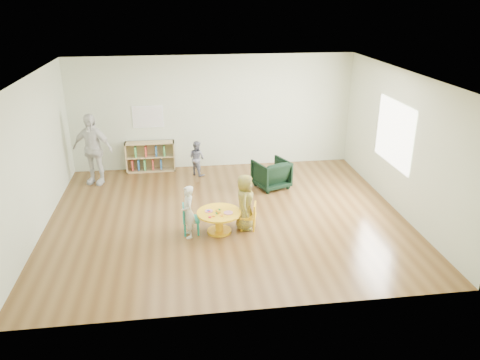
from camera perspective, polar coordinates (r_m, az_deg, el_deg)
The scene contains 11 objects.
room at distance 8.73m, azimuth -1.67°, elevation 6.74°, with size 7.10×7.00×2.80m.
activity_table at distance 8.71m, azimuth -2.57°, elevation -4.66°, with size 0.82×0.82×0.46m.
kid_chair_left at distance 8.70m, azimuth -6.27°, elevation -4.66°, with size 0.31×0.31×0.57m.
kid_chair_right at distance 8.81m, azimuth 1.27°, elevation -4.33°, with size 0.34×0.34×0.53m.
bookshelf at distance 11.89m, azimuth -10.92°, elevation 2.83°, with size 1.20×0.30×0.75m.
alphabet_poster at distance 11.73m, azimuth -11.17°, elevation 7.58°, with size 0.74×0.01×0.54m.
armchair at distance 10.68m, azimuth 3.84°, elevation 0.75°, with size 0.70×0.72×0.66m, color black.
child_left at distance 8.51m, azimuth -6.33°, elevation -3.88°, with size 0.36×0.24×0.99m, color silver.
child_right at distance 8.73m, azimuth 0.61°, elevation -2.71°, with size 0.53×0.34×1.08m, color gold.
toddler at distance 11.42m, azimuth -5.28°, elevation 2.68°, with size 0.42×0.33×0.86m, color #181E3D.
adult_caretaker at distance 11.26m, azimuth -17.56°, elevation 3.61°, with size 0.98×0.41×1.67m, color white.
Camera 1 is at (-0.87, -8.38, 4.19)m, focal length 35.00 mm.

